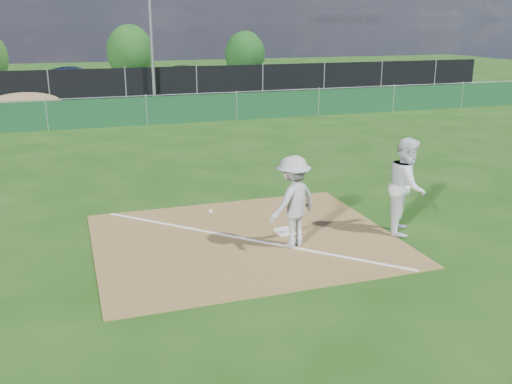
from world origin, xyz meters
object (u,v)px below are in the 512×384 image
car_mid (78,80)px  car_right (192,77)px  first_base (284,231)px  light_pole (151,26)px  play_at_first (293,202)px  runner (407,186)px  car_left (43,83)px  tree_mid (130,52)px  tree_right (245,54)px

car_mid → car_right: (7.18, 0.30, -0.04)m
first_base → car_mid: 26.83m
light_pole → play_at_first: 22.56m
runner → car_left: bearing=49.4°
play_at_first → car_mid: (-3.16, 27.32, -0.15)m
first_base → car_left: (-5.32, 26.30, 0.66)m
play_at_first → runner: 2.56m
light_pole → first_base: 22.00m
tree_mid → first_base: bearing=-91.3°
tree_mid → car_left: bearing=-130.6°
play_at_first → car_right: (4.02, 27.62, -0.19)m
runner → car_right: (1.46, 27.59, -0.27)m
car_left → tree_mid: size_ratio=1.03×
light_pole → tree_right: light_pole is taller
runner → tree_right: tree_right is taller
first_base → car_left: 26.84m
car_left → tree_right: (14.36, 5.26, 1.11)m
runner → first_base: bearing=108.0°
light_pole → first_base: light_pole is taller
tree_mid → play_at_first: bearing=-91.4°
tree_right → car_left: bearing=-159.9°
car_left → tree_mid: tree_mid is taller
light_pole → tree_right: 13.20m
first_base → car_left: bearing=101.4°
play_at_first → car_left: bearing=100.9°
car_mid → tree_right: bearing=-73.6°
runner → car_left: size_ratio=0.49×
light_pole → car_mid: bearing=127.9°
first_base → tree_mid: 33.43m
car_left → tree_right: 15.33m
play_at_first → car_right: play_at_first is taller
play_at_first → tree_right: 33.55m
car_left → tree_right: tree_right is taller
play_at_first → car_mid: bearing=96.6°
car_left → first_base: bearing=-171.2°
first_base → tree_mid: (0.73, 33.36, 2.02)m
runner → car_left: runner is taller
first_base → play_at_first: size_ratio=0.14×
car_left → tree_mid: bearing=-43.2°
light_pole → car_left: (-5.93, 4.67, -3.28)m
play_at_first → tree_right: bearing=74.2°
light_pole → car_left: light_pole is taller
light_pole → car_left: 8.23m
first_base → tree_right: tree_right is taller
car_right → first_base: bearing=154.0°
play_at_first → car_right: bearing=81.7°
first_base → tree_mid: tree_mid is taller
play_at_first → car_right: 27.91m
car_left → car_mid: (2.05, 0.31, 0.06)m
tree_mid → runner: bearing=-87.1°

